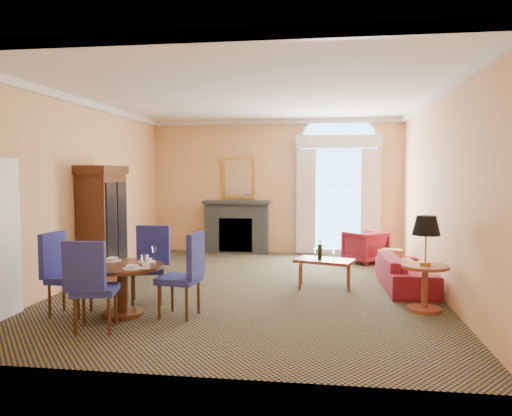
# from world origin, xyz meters

# --- Properties ---
(ground) EXTENTS (7.50, 7.50, 0.00)m
(ground) POSITION_xyz_m (0.00, 0.00, 0.00)
(ground) COLOR black
(ground) RESTS_ON ground
(room_envelope) EXTENTS (6.04, 7.52, 3.45)m
(room_envelope) POSITION_xyz_m (-0.03, 0.67, 2.51)
(room_envelope) COLOR #EBAE70
(room_envelope) RESTS_ON ground
(armoire) EXTENTS (0.59, 1.04, 2.05)m
(armoire) POSITION_xyz_m (-2.72, 0.18, 0.99)
(armoire) COLOR #371B0C
(armoire) RESTS_ON ground
(dining_table) EXTENTS (1.10, 1.10, 0.89)m
(dining_table) POSITION_xyz_m (-1.47, -1.91, 0.52)
(dining_table) COLOR #371B0C
(dining_table) RESTS_ON ground
(dining_chair_north) EXTENTS (0.63, 0.63, 1.12)m
(dining_chair_north) POSITION_xyz_m (-1.38, -1.11, 0.64)
(dining_chair_north) COLOR navy
(dining_chair_north) RESTS_ON ground
(dining_chair_south) EXTENTS (0.60, 0.60, 1.12)m
(dining_chair_south) POSITION_xyz_m (-1.54, -2.67, 0.64)
(dining_chair_south) COLOR navy
(dining_chair_south) RESTS_ON ground
(dining_chair_east) EXTENTS (0.57, 0.57, 1.12)m
(dining_chair_east) POSITION_xyz_m (-0.59, -1.83, 0.64)
(dining_chair_east) COLOR navy
(dining_chair_east) RESTS_ON ground
(dining_chair_west) EXTENTS (0.55, 0.54, 1.12)m
(dining_chair_west) POSITION_xyz_m (-2.28, -2.00, 0.64)
(dining_chair_west) COLOR navy
(dining_chair_west) RESTS_ON ground
(sofa) EXTENTS (0.81, 1.92, 0.55)m
(sofa) POSITION_xyz_m (2.55, 0.27, 0.28)
(sofa) COLOR maroon
(sofa) RESTS_ON ground
(armchair) EXTENTS (1.05, 1.05, 0.69)m
(armchair) POSITION_xyz_m (2.06, 2.63, 0.34)
(armchair) COLOR maroon
(armchair) RESTS_ON ground
(coffee_table) EXTENTS (1.06, 0.78, 0.82)m
(coffee_table) POSITION_xyz_m (1.20, 0.14, 0.44)
(coffee_table) COLOR brown
(coffee_table) RESTS_ON ground
(side_table) EXTENTS (0.64, 0.64, 1.30)m
(side_table) POSITION_xyz_m (2.60, -1.09, 0.83)
(side_table) COLOR brown
(side_table) RESTS_ON ground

